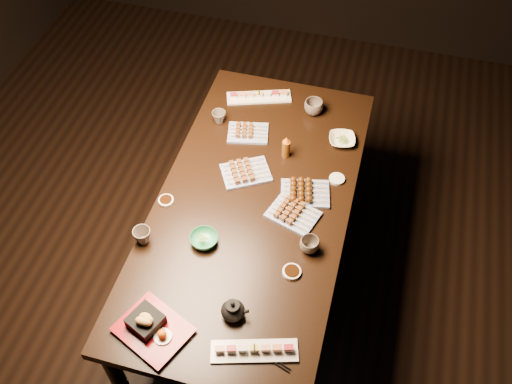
{
  "coord_description": "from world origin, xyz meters",
  "views": [
    {
      "loc": [
        0.8,
        -1.56,
        2.86
      ],
      "look_at": [
        0.35,
        0.09,
        0.77
      ],
      "focal_mm": 40.0,
      "sensor_mm": 36.0,
      "label": 1
    }
  ],
  "objects_px": {
    "teacup_near_left": "(142,236)",
    "teapot": "(233,309)",
    "dining_table": "(254,247)",
    "tempura_tray": "(152,326)",
    "edamame_bowl_cream": "(342,140)",
    "teacup_far_right": "(314,107)",
    "edamame_bowl_green": "(204,240)",
    "teacup_mid_right": "(309,245)",
    "teacup_far_left": "(219,117)",
    "sushi_platter_near": "(254,349)",
    "yakitori_plate_right": "(293,212)",
    "sushi_platter_far": "(259,95)",
    "condiment_bottle": "(286,146)",
    "yakitori_plate_left": "(248,130)",
    "yakitori_plate_center": "(246,170)"
  },
  "relations": [
    {
      "from": "teacup_near_left",
      "to": "condiment_bottle",
      "type": "xyz_separation_m",
      "value": [
        0.49,
        0.68,
        0.03
      ]
    },
    {
      "from": "sushi_platter_near",
      "to": "yakitori_plate_right",
      "type": "height_order",
      "value": "yakitori_plate_right"
    },
    {
      "from": "dining_table",
      "to": "teacup_near_left",
      "type": "relative_size",
      "value": 22.11
    },
    {
      "from": "tempura_tray",
      "to": "yakitori_plate_left",
      "type": "bearing_deg",
      "value": 110.49
    },
    {
      "from": "teacup_far_left",
      "to": "condiment_bottle",
      "type": "bearing_deg",
      "value": -20.04
    },
    {
      "from": "teacup_near_left",
      "to": "teapot",
      "type": "bearing_deg",
      "value": -26.48
    },
    {
      "from": "edamame_bowl_cream",
      "to": "edamame_bowl_green",
      "type": "bearing_deg",
      "value": -122.05
    },
    {
      "from": "teacup_near_left",
      "to": "teacup_far_right",
      "type": "xyz_separation_m",
      "value": [
        0.56,
        1.02,
        0.0
      ]
    },
    {
      "from": "sushi_platter_far",
      "to": "teacup_near_left",
      "type": "distance_m",
      "value": 1.09
    },
    {
      "from": "edamame_bowl_green",
      "to": "edamame_bowl_cream",
      "type": "xyz_separation_m",
      "value": [
        0.49,
        0.78,
        -0.0
      ]
    },
    {
      "from": "tempura_tray",
      "to": "teapot",
      "type": "xyz_separation_m",
      "value": [
        0.29,
        0.15,
        -0.0
      ]
    },
    {
      "from": "sushi_platter_far",
      "to": "condiment_bottle",
      "type": "xyz_separation_m",
      "value": [
        0.24,
        -0.38,
        0.04
      ]
    },
    {
      "from": "teacup_mid_right",
      "to": "teacup_far_left",
      "type": "relative_size",
      "value": 1.18
    },
    {
      "from": "dining_table",
      "to": "edamame_bowl_cream",
      "type": "xyz_separation_m",
      "value": [
        0.34,
        0.5,
        0.39
      ]
    },
    {
      "from": "teacup_far_right",
      "to": "condiment_bottle",
      "type": "bearing_deg",
      "value": -101.59
    },
    {
      "from": "sushi_platter_near",
      "to": "edamame_bowl_cream",
      "type": "height_order",
      "value": "sushi_platter_near"
    },
    {
      "from": "yakitori_plate_left",
      "to": "teacup_near_left",
      "type": "xyz_separation_m",
      "value": [
        -0.27,
        -0.77,
        0.01
      ]
    },
    {
      "from": "sushi_platter_far",
      "to": "teacup_mid_right",
      "type": "distance_m",
      "value": 1.03
    },
    {
      "from": "condiment_bottle",
      "to": "sushi_platter_near",
      "type": "bearing_deg",
      "value": -83.33
    },
    {
      "from": "yakitori_plate_center",
      "to": "teacup_far_right",
      "type": "height_order",
      "value": "teacup_far_right"
    },
    {
      "from": "edamame_bowl_cream",
      "to": "teacup_far_right",
      "type": "distance_m",
      "value": 0.26
    },
    {
      "from": "yakitori_plate_left",
      "to": "teacup_near_left",
      "type": "relative_size",
      "value": 2.55
    },
    {
      "from": "yakitori_plate_left",
      "to": "teapot",
      "type": "xyz_separation_m",
      "value": [
        0.22,
        -1.02,
        0.02
      ]
    },
    {
      "from": "dining_table",
      "to": "sushi_platter_near",
      "type": "xyz_separation_m",
      "value": [
        0.2,
        -0.71,
        0.4
      ]
    },
    {
      "from": "sushi_platter_far",
      "to": "teacup_near_left",
      "type": "xyz_separation_m",
      "value": [
        -0.25,
        -1.06,
        0.02
      ]
    },
    {
      "from": "tempura_tray",
      "to": "teacup_far_right",
      "type": "relative_size",
      "value": 2.72
    },
    {
      "from": "teacup_near_left",
      "to": "condiment_bottle",
      "type": "relative_size",
      "value": 0.64
    },
    {
      "from": "teacup_far_left",
      "to": "dining_table",
      "type": "bearing_deg",
      "value": -56.42
    },
    {
      "from": "edamame_bowl_green",
      "to": "yakitori_plate_center",
      "type": "bearing_deg",
      "value": 81.07
    },
    {
      "from": "sushi_platter_near",
      "to": "edamame_bowl_green",
      "type": "distance_m",
      "value": 0.56
    },
    {
      "from": "yakitori_plate_right",
      "to": "teacup_mid_right",
      "type": "relative_size",
      "value": 2.58
    },
    {
      "from": "sushi_platter_near",
      "to": "tempura_tray",
      "type": "distance_m",
      "value": 0.41
    },
    {
      "from": "yakitori_plate_right",
      "to": "condiment_bottle",
      "type": "relative_size",
      "value": 1.75
    },
    {
      "from": "dining_table",
      "to": "yakitori_plate_right",
      "type": "bearing_deg",
      "value": -3.75
    },
    {
      "from": "dining_table",
      "to": "teacup_near_left",
      "type": "height_order",
      "value": "teacup_near_left"
    },
    {
      "from": "dining_table",
      "to": "yakitori_plate_right",
      "type": "height_order",
      "value": "yakitori_plate_right"
    },
    {
      "from": "sushi_platter_far",
      "to": "teacup_far_left",
      "type": "relative_size",
      "value": 4.81
    },
    {
      "from": "sushi_platter_near",
      "to": "tempura_tray",
      "type": "height_order",
      "value": "tempura_tray"
    },
    {
      "from": "sushi_platter_near",
      "to": "teacup_far_left",
      "type": "distance_m",
      "value": 1.3
    },
    {
      "from": "dining_table",
      "to": "teacup_far_right",
      "type": "relative_size",
      "value": 17.86
    },
    {
      "from": "yakitori_plate_right",
      "to": "teacup_mid_right",
      "type": "xyz_separation_m",
      "value": [
        0.11,
        -0.16,
        0.01
      ]
    },
    {
      "from": "tempura_tray",
      "to": "teacup_near_left",
      "type": "xyz_separation_m",
      "value": [
        -0.21,
        0.4,
        -0.01
      ]
    },
    {
      "from": "edamame_bowl_green",
      "to": "yakitori_plate_right",
      "type": "bearing_deg",
      "value": 35.47
    },
    {
      "from": "yakitori_plate_right",
      "to": "teacup_far_left",
      "type": "distance_m",
      "value": 0.73
    },
    {
      "from": "teacup_far_right",
      "to": "teacup_mid_right",
      "type": "bearing_deg",
      "value": -79.62
    },
    {
      "from": "yakitori_plate_right",
      "to": "tempura_tray",
      "type": "bearing_deg",
      "value": -102.18
    },
    {
      "from": "sushi_platter_far",
      "to": "teapot",
      "type": "height_order",
      "value": "teapot"
    },
    {
      "from": "sushi_platter_near",
      "to": "dining_table",
      "type": "bearing_deg",
      "value": 89.26
    },
    {
      "from": "sushi_platter_near",
      "to": "teacup_far_left",
      "type": "relative_size",
      "value": 4.63
    },
    {
      "from": "edamame_bowl_cream",
      "to": "teacup_far_left",
      "type": "bearing_deg",
      "value": -178.23
    }
  ]
}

